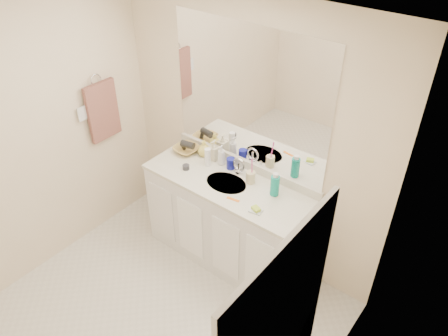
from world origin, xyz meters
The scene contains 28 objects.
floor centered at (0.00, 0.00, 0.00)m, with size 2.60×2.60×0.00m, color silver.
ceiling centered at (0.00, 0.00, 2.40)m, with size 2.60×2.60×0.02m, color white.
wall_back centered at (0.00, 1.30, 1.20)m, with size 2.60×0.02×2.40m, color beige.
wall_left centered at (-1.30, 0.00, 1.20)m, with size 0.02×2.60×2.40m, color beige.
wall_right centered at (1.30, 0.00, 1.20)m, with size 0.02×2.60×2.40m, color beige.
vanity_cabinet centered at (0.00, 1.02, 0.42)m, with size 1.50×0.55×0.85m, color white.
countertop centered at (0.00, 1.02, 0.86)m, with size 1.52×0.57×0.03m, color silver.
backsplash centered at (0.00, 1.29, 0.92)m, with size 1.52×0.03×0.08m, color silver.
sink_basin centered at (0.00, 1.00, 0.87)m, with size 0.37×0.37×0.02m, color #B8B5A1.
faucet centered at (0.00, 1.18, 0.94)m, with size 0.02×0.02×0.11m, color silver.
mirror centered at (0.00, 1.29, 1.56)m, with size 1.48×0.01×1.20m, color white.
blue_mug centered at (-0.10, 1.20, 0.93)m, with size 0.08×0.08×0.10m, color #151A96.
tan_cup centered at (0.16, 1.14, 0.93)m, with size 0.08×0.08×0.11m, color beige.
toothbrush centered at (0.17, 1.14, 1.03)m, with size 0.01×0.01×0.20m, color #E93D9C.
mouthwash_bottle centered at (0.40, 1.13, 0.97)m, with size 0.07×0.07×0.18m, color #0C9685.
soap_dish centered at (0.41, 0.86, 0.89)m, with size 0.10×0.08×0.01m, color silver.
green_soap centered at (0.41, 0.86, 0.90)m, with size 0.07×0.05×0.02m, color #A5C530.
orange_comb centered at (0.18, 0.86, 0.88)m, with size 0.11×0.02×0.00m, color orange.
dark_jar centered at (-0.40, 0.94, 0.90)m, with size 0.06×0.06×0.04m, color #313137.
extra_white_bottle centered at (-0.29, 1.11, 0.97)m, with size 0.05×0.05×0.17m, color white.
soap_bottle_white centered at (-0.21, 1.20, 0.98)m, with size 0.07×0.07×0.19m, color silver.
soap_bottle_cream centered at (-0.31, 1.23, 0.98)m, with size 0.09×0.09×0.19m, color beige.
soap_bottle_yellow centered at (-0.42, 1.21, 0.96)m, with size 0.12×0.12×0.16m, color #D6C653.
wicker_basket centered at (-0.59, 1.15, 0.91)m, with size 0.23×0.23×0.06m, color tan.
hair_dryer centered at (-0.57, 1.15, 0.97)m, with size 0.06×0.06×0.13m, color black.
towel_ring centered at (-1.27, 0.77, 1.55)m, with size 0.11×0.11×0.01m, color silver.
hand_towel centered at (-1.25, 0.77, 1.25)m, with size 0.04×0.32×0.55m, color brown.
switch_plate centered at (-1.27, 0.57, 1.30)m, with size 0.01×0.09×0.13m, color white.
Camera 1 is at (1.81, -1.32, 3.12)m, focal length 35.00 mm.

